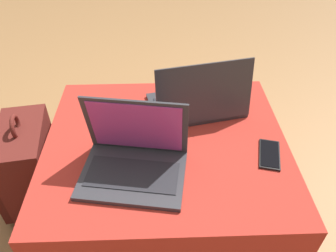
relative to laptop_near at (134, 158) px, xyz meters
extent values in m
plane|color=#9E7042|center=(0.10, 0.13, -0.49)|extent=(14.00, 14.00, 0.00)
cube|color=maroon|center=(0.10, 0.13, -0.46)|extent=(0.83, 0.73, 0.05)
cube|color=#B22D23|center=(0.10, 0.13, -0.24)|extent=(0.86, 0.76, 0.38)
cube|color=#333338|center=(-0.01, -0.03, -0.04)|extent=(0.36, 0.28, 0.02)
cube|color=#232328|center=(-0.01, -0.04, -0.03)|extent=(0.30, 0.17, 0.00)
cube|color=#333338|center=(0.01, 0.06, 0.08)|extent=(0.33, 0.10, 0.23)
cube|color=#B23D93|center=(0.01, 0.06, 0.08)|extent=(0.29, 0.09, 0.20)
cube|color=#333338|center=(0.23, 0.33, -0.04)|extent=(0.40, 0.30, 0.02)
cube|color=#232328|center=(0.23, 0.33, -0.03)|extent=(0.33, 0.19, 0.00)
cube|color=#333338|center=(0.25, 0.23, 0.08)|extent=(0.36, 0.11, 0.23)
cube|color=#1E4799|center=(0.25, 0.24, 0.08)|extent=(0.32, 0.10, 0.20)
cube|color=black|center=(0.45, 0.05, -0.05)|extent=(0.10, 0.15, 0.01)
cube|color=black|center=(0.45, 0.05, -0.04)|extent=(0.09, 0.14, 0.00)
cube|color=#5B1E19|center=(-0.45, 0.22, -0.27)|extent=(0.22, 0.34, 0.42)
cube|color=#4E1A15|center=(-0.56, 0.20, -0.36)|extent=(0.10, 0.26, 0.19)
torus|color=#5B1E19|center=(-0.45, 0.22, -0.04)|extent=(0.03, 0.09, 0.09)
camera|label=1|loc=(0.08, -0.72, 0.75)|focal=35.00mm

